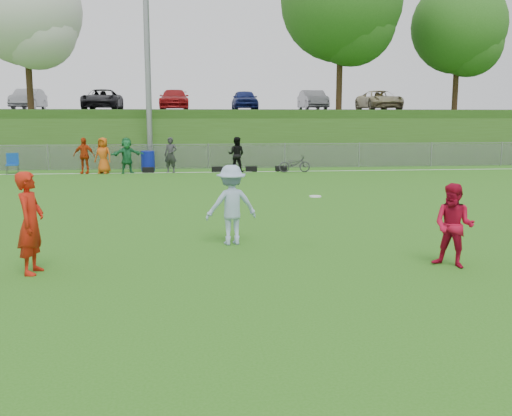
{
  "coord_description": "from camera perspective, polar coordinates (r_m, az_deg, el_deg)",
  "views": [
    {
      "loc": [
        -0.83,
        -9.52,
        2.71
      ],
      "look_at": [
        0.29,
        0.5,
        1.07
      ],
      "focal_mm": 40.0,
      "sensor_mm": 36.0,
      "label": 1
    }
  ],
  "objects": [
    {
      "name": "parking_lot",
      "position": [
        42.53,
        -5.36,
        9.65
      ],
      "size": [
        120.0,
        12.0,
        0.1
      ],
      "primitive_type": "cube",
      "color": "black",
      "rests_on": "berm"
    },
    {
      "name": "player_red_center",
      "position": [
        10.81,
        19.17,
        -1.68
      ],
      "size": [
        0.93,
        0.92,
        1.52
      ],
      "primitive_type": "imported",
      "rotation": [
        0.0,
        0.0,
        -0.74
      ],
      "color": "#B00C2A",
      "rests_on": "ground"
    },
    {
      "name": "berm",
      "position": [
        40.55,
        -5.27,
        7.49
      ],
      "size": [
        120.0,
        18.0,
        3.0
      ],
      "primitive_type": "cube",
      "color": "#284B15",
      "rests_on": "ground"
    },
    {
      "name": "tree_green_near",
      "position": [
        35.68,
        8.8,
        19.34
      ],
      "size": [
        7.14,
        7.14,
        9.95
      ],
      "color": "black",
      "rests_on": "berm"
    },
    {
      "name": "player_red_left",
      "position": [
        10.51,
        -21.61,
        -1.4
      ],
      "size": [
        0.48,
        0.69,
        1.78
      ],
      "primitive_type": "imported",
      "rotation": [
        0.0,
        0.0,
        1.48
      ],
      "color": "#B61C0C",
      "rests_on": "ground"
    },
    {
      "name": "bicycle",
      "position": [
        27.61,
        3.87,
        4.42
      ],
      "size": [
        1.56,
        0.63,
        0.81
      ],
      "primitive_type": "imported",
      "rotation": [
        0.0,
        0.0,
        1.63
      ],
      "color": "#2D2D2F",
      "rests_on": "ground"
    },
    {
      "name": "tree_green_far",
      "position": [
        39.65,
        19.86,
        16.32
      ],
      "size": [
        5.88,
        5.88,
        8.19
      ],
      "color": "black",
      "rests_on": "berm"
    },
    {
      "name": "ground",
      "position": [
        9.93,
        -1.38,
        -6.6
      ],
      "size": [
        120.0,
        120.0,
        0.0
      ],
      "primitive_type": "plane",
      "color": "#276615",
      "rests_on": "ground"
    },
    {
      "name": "player_blue",
      "position": [
        12.04,
        -2.48,
        0.31
      ],
      "size": [
        1.19,
        0.82,
        1.69
      ],
      "primitive_type": "imported",
      "rotation": [
        0.0,
        0.0,
        3.33
      ],
      "color": "#9AB0D5",
      "rests_on": "ground"
    },
    {
      "name": "tree_white_flowering",
      "position": [
        36.04,
        -21.86,
        17.55
      ],
      "size": [
        6.3,
        6.3,
        8.78
      ],
      "color": "black",
      "rests_on": "berm"
    },
    {
      "name": "car_row",
      "position": [
        41.54,
        -6.99,
        10.7
      ],
      "size": [
        32.04,
        5.18,
        1.44
      ],
      "color": "white",
      "rests_on": "parking_lot"
    },
    {
      "name": "gear_bags",
      "position": [
        27.79,
        -3.12,
        3.89
      ],
      "size": [
        7.0,
        0.37,
        0.26
      ],
      "color": "black",
      "rests_on": "ground"
    },
    {
      "name": "light_pole",
      "position": [
        30.66,
        -10.86,
        16.56
      ],
      "size": [
        1.2,
        0.4,
        12.15
      ],
      "color": "gray",
      "rests_on": "ground"
    },
    {
      "name": "frisbee",
      "position": [
        11.35,
        5.95,
        1.16
      ],
      "size": [
        0.24,
        0.24,
        0.02
      ],
      "color": "white",
      "rests_on": "ground"
    },
    {
      "name": "fence",
      "position": [
        29.61,
        -4.8,
        5.21
      ],
      "size": [
        58.0,
        0.06,
        1.3
      ],
      "color": "gray",
      "rests_on": "ground"
    },
    {
      "name": "recycling_bin",
      "position": [
        28.69,
        -10.76,
        4.64
      ],
      "size": [
        0.79,
        0.79,
        0.98
      ],
      "primitive_type": "cylinder",
      "rotation": [
        0.0,
        0.0,
        -0.23
      ],
      "color": "#0D1B96",
      "rests_on": "ground"
    },
    {
      "name": "spectator_row",
      "position": [
        27.68,
        -11.12,
        5.2
      ],
      "size": [
        8.2,
        1.04,
        1.69
      ],
      "color": "#B8330C",
      "rests_on": "ground"
    },
    {
      "name": "camp_chair",
      "position": [
        29.02,
        -23.17,
        3.7
      ],
      "size": [
        0.62,
        0.63,
        0.97
      ],
      "rotation": [
        0.0,
        0.0,
        0.17
      ],
      "color": "#0D4097",
      "rests_on": "ground"
    },
    {
      "name": "sideline_far",
      "position": [
        27.67,
        -4.66,
        3.59
      ],
      "size": [
        60.0,
        0.1,
        0.01
      ],
      "primitive_type": "cube",
      "color": "white",
      "rests_on": "ground"
    }
  ]
}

